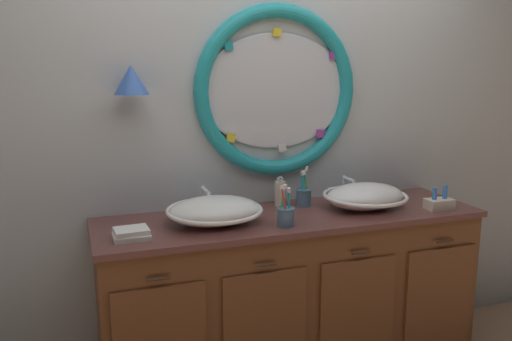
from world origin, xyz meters
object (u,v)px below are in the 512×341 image
(sink_basin_left, at_px, (214,211))
(sink_basin_right, at_px, (365,196))
(toothbrush_holder_left, at_px, (286,215))
(toothbrush_holder_right, at_px, (304,196))
(soap_dispenser, at_px, (280,193))
(toiletry_basket, at_px, (439,203))
(folded_hand_towel, at_px, (131,234))

(sink_basin_left, relative_size, sink_basin_right, 1.04)
(toothbrush_holder_left, relative_size, toothbrush_holder_right, 0.95)
(sink_basin_left, distance_m, soap_dispenser, 0.47)
(toiletry_basket, bearing_deg, soap_dispenser, 156.07)
(toothbrush_holder_left, height_order, toiletry_basket, toothbrush_holder_left)
(folded_hand_towel, relative_size, toiletry_basket, 1.11)
(sink_basin_left, distance_m, toothbrush_holder_right, 0.57)
(folded_hand_towel, bearing_deg, sink_basin_left, 12.48)
(sink_basin_right, distance_m, folded_hand_towel, 1.25)
(sink_basin_left, relative_size, soap_dispenser, 2.85)
(toothbrush_holder_left, bearing_deg, toothbrush_holder_right, 52.59)
(sink_basin_right, height_order, folded_hand_towel, sink_basin_right)
(sink_basin_right, xyz_separation_m, folded_hand_towel, (-1.24, -0.09, -0.05))
(soap_dispenser, bearing_deg, toothbrush_holder_left, -107.33)
(toothbrush_holder_right, xyz_separation_m, soap_dispenser, (-0.12, 0.05, 0.02))
(toothbrush_holder_left, distance_m, folded_hand_towel, 0.73)
(toothbrush_holder_left, xyz_separation_m, toiletry_basket, (0.89, 0.00, -0.02))
(toothbrush_holder_left, height_order, soap_dispenser, toothbrush_holder_left)
(sink_basin_right, distance_m, toiletry_basket, 0.40)
(sink_basin_left, height_order, sink_basin_right, sink_basin_right)
(folded_hand_towel, bearing_deg, toothbrush_holder_right, 14.55)
(toothbrush_holder_left, height_order, folded_hand_towel, toothbrush_holder_left)
(soap_dispenser, bearing_deg, sink_basin_right, -26.98)
(sink_basin_right, height_order, toothbrush_holder_right, toothbrush_holder_right)
(toothbrush_holder_left, bearing_deg, soap_dispenser, 72.67)
(toothbrush_holder_right, bearing_deg, sink_basin_right, -28.54)
(toothbrush_holder_left, xyz_separation_m, folded_hand_towel, (-0.72, 0.05, -0.03))
(sink_basin_right, distance_m, soap_dispenser, 0.46)
(sink_basin_left, bearing_deg, toothbrush_holder_left, -24.33)
(toothbrush_holder_right, relative_size, folded_hand_towel, 1.36)
(sink_basin_right, xyz_separation_m, toothbrush_holder_left, (-0.52, -0.14, -0.02))
(sink_basin_left, distance_m, toiletry_basket, 1.21)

